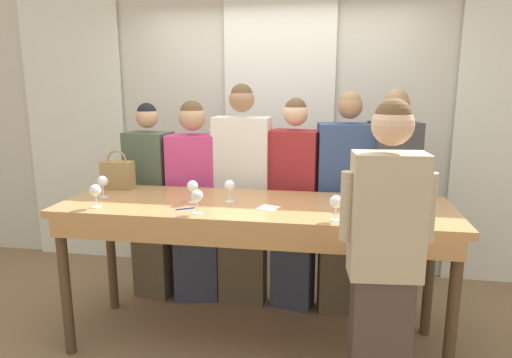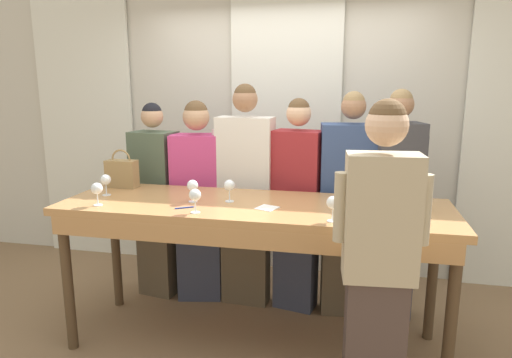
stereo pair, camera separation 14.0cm
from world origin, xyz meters
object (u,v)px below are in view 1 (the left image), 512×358
Objects in this scene: wine_glass_front_right at (349,192)px; wine_glass_back_left at (420,192)px; wine_glass_back_mid at (230,186)px; guest_pink_top at (194,201)px; handbag at (118,174)px; wine_bottle at (390,194)px; guest_striped_shirt at (294,204)px; guest_beige_cap at (390,203)px; wine_glass_front_mid at (389,187)px; wine_glass_center_left at (197,196)px; wine_glass_back_right at (192,187)px; wine_glass_front_left at (95,191)px; guest_cream_sweater at (242,195)px; wine_glass_center_right at (400,192)px; tasting_bar at (253,220)px; wine_glass_center_mid at (102,182)px; guest_olive_jacket at (151,201)px; guest_navy_coat at (346,205)px; wine_glass_near_host at (336,202)px; host_pouring at (384,258)px.

wine_glass_back_left is (0.44, 0.07, 0.00)m from wine_glass_front_right.
wine_glass_back_mid is 0.78m from guest_pink_top.
handbag is 1.94× the size of wine_glass_back_mid.
wine_bottle reaches higher than wine_glass_front_right.
guest_beige_cap reaches higher than guest_striped_shirt.
wine_glass_front_mid and wine_glass_front_right have the same top height.
wine_glass_front_mid is 1.27m from wine_glass_center_left.
wine_bottle is at bearing -98.11° from guest_beige_cap.
wine_glass_back_mid is 0.25m from wine_glass_back_right.
guest_cream_sweater is at bearing 47.58° from wine_glass_front_left.
wine_glass_back_left is 0.09× the size of guest_striped_shirt.
wine_glass_center_left is 1.28m from wine_glass_center_right.
wine_glass_back_right is 0.73m from guest_pink_top.
wine_bottle reaches higher than wine_glass_back_right.
guest_striped_shirt reaches higher than wine_glass_center_left.
tasting_bar is 1.43× the size of guest_cream_sweater.
wine_glass_center_right is 1.00× the size of wine_glass_back_mid.
guest_beige_cap is at bearing 16.64° from wine_glass_center_mid.
guest_olive_jacket reaches higher than handbag.
guest_beige_cap is at bearing 0.00° from guest_olive_jacket.
guest_pink_top is 1.23m from guest_navy_coat.
wine_glass_back_left is at bearing 8.52° from wine_glass_front_right.
wine_glass_front_mid and wine_glass_back_mid have the same top height.
guest_pink_top is 0.96× the size of guest_navy_coat.
wine_glass_front_mid is 1.00× the size of wine_glass_center_mid.
wine_bottle is 0.27m from wine_glass_front_mid.
wine_bottle reaches higher than wine_glass_near_host.
wine_glass_back_mid is at bearing 167.20° from tasting_bar.
guest_olive_jacket is at bearing 146.02° from host_pouring.
wine_glass_center_right reaches higher than tasting_bar.
wine_bottle is 1.00m from guest_striped_shirt.
wine_bottle reaches higher than wine_glass_front_mid.
wine_glass_front_left is at bearing -171.04° from wine_glass_front_right.
wine_glass_back_mid is at bearing 178.64° from wine_glass_front_right.
wine_glass_back_mid is at bearing -177.77° from wine_glass_back_left.
guest_beige_cap is 1.20m from host_pouring.
guest_pink_top is at bearing 139.40° from host_pouring.
wine_glass_near_host is at bearing -70.70° from guest_striped_shirt.
handbag is at bearing -170.31° from guest_beige_cap.
host_pouring is at bearing -98.18° from guest_beige_cap.
wine_glass_center_mid reaches higher than tasting_bar.
wine_bottle reaches higher than handbag.
guest_olive_jacket is at bearing 165.05° from wine_glass_back_left.
wine_glass_front_right is at bearing -56.94° from guest_striped_shirt.
guest_cream_sweater is at bearing 129.23° from wine_glass_near_host.
wine_glass_front_left and wine_glass_back_mid have the same top height.
wine_glass_center_left is at bearing -66.90° from wine_glass_back_right.
tasting_bar is 17.12× the size of wine_glass_front_right.
wine_glass_center_right is 0.09× the size of guest_navy_coat.
wine_glass_back_right is (0.67, -0.04, 0.00)m from wine_glass_center_mid.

